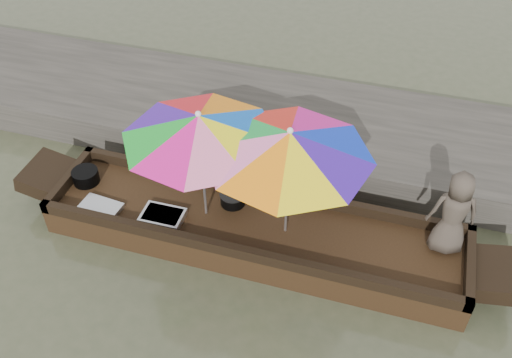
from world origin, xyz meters
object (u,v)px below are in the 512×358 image
(cooking_pot, at_px, (86,176))
(boat_hull, at_px, (254,233))
(tray_crayfish, at_px, (163,216))
(umbrella_stern, at_px, (288,183))
(charcoal_grill, at_px, (233,199))
(supply_bag, at_px, (287,197))
(vendor, at_px, (454,213))
(tray_scallop, at_px, (99,209))
(umbrella_bow, at_px, (202,166))

(cooking_pot, bearing_deg, boat_hull, -2.16)
(tray_crayfish, xyz_separation_m, umbrella_stern, (1.50, 0.26, 0.73))
(charcoal_grill, xyz_separation_m, supply_bag, (0.67, 0.18, 0.05))
(umbrella_stern, bearing_deg, supply_bag, 101.92)
(cooking_pot, xyz_separation_m, vendor, (4.61, 0.20, 0.47))
(tray_scallop, xyz_separation_m, charcoal_grill, (1.57, 0.62, 0.05))
(vendor, bearing_deg, charcoal_grill, -9.10)
(charcoal_grill, height_order, umbrella_stern, umbrella_stern)
(cooking_pot, relative_size, charcoal_grill, 1.08)
(cooking_pot, distance_m, supply_bag, 2.69)
(boat_hull, xyz_separation_m, tray_scallop, (-1.93, -0.35, 0.21))
(charcoal_grill, bearing_deg, tray_crayfish, -144.74)
(cooking_pot, relative_size, supply_bag, 1.24)
(tray_scallop, relative_size, umbrella_bow, 0.29)
(boat_hull, height_order, cooking_pot, cooking_pot)
(boat_hull, height_order, tray_scallop, tray_scallop)
(boat_hull, height_order, supply_bag, supply_bag)
(tray_scallop, bearing_deg, tray_crayfish, 6.31)
(cooking_pot, bearing_deg, umbrella_bow, -2.93)
(tray_scallop, height_order, vendor, vendor)
(vendor, relative_size, umbrella_stern, 0.60)
(boat_hull, distance_m, vendor, 2.39)
(supply_bag, xyz_separation_m, umbrella_stern, (0.10, -0.45, 0.65))
(cooking_pot, height_order, supply_bag, supply_bag)
(charcoal_grill, relative_size, umbrella_stern, 0.17)
(boat_hull, relative_size, cooking_pot, 15.07)
(tray_scallop, distance_m, umbrella_bow, 1.54)
(charcoal_grill, distance_m, umbrella_bow, 0.79)
(cooking_pot, xyz_separation_m, supply_bag, (2.66, 0.36, 0.04))
(vendor, bearing_deg, tray_scallop, -0.89)
(tray_crayfish, bearing_deg, tray_scallop, -173.69)
(cooking_pot, bearing_deg, tray_crayfish, -15.43)
(charcoal_grill, height_order, supply_bag, supply_bag)
(tray_crayfish, xyz_separation_m, vendor, (3.36, 0.54, 0.52))
(supply_bag, height_order, umbrella_bow, umbrella_bow)
(supply_bag, height_order, umbrella_stern, umbrella_stern)
(cooking_pot, xyz_separation_m, umbrella_bow, (1.73, -0.09, 0.68))
(boat_hull, xyz_separation_m, cooking_pot, (-2.36, 0.09, 0.27))
(tray_scallop, relative_size, charcoal_grill, 1.63)
(tray_crayfish, bearing_deg, supply_bag, 26.68)
(vendor, bearing_deg, boat_hull, -2.29)
(charcoal_grill, bearing_deg, umbrella_bow, -134.86)
(vendor, bearing_deg, supply_bag, -14.32)
(cooking_pot, xyz_separation_m, charcoal_grill, (2.00, 0.18, -0.02))
(boat_hull, bearing_deg, umbrella_bow, 180.00)
(cooking_pot, relative_size, tray_scallop, 0.66)
(supply_bag, bearing_deg, tray_crayfish, -153.32)
(cooking_pot, bearing_deg, umbrella_stern, -1.84)
(umbrella_bow, bearing_deg, supply_bag, 25.77)
(tray_scallop, bearing_deg, charcoal_grill, 21.43)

